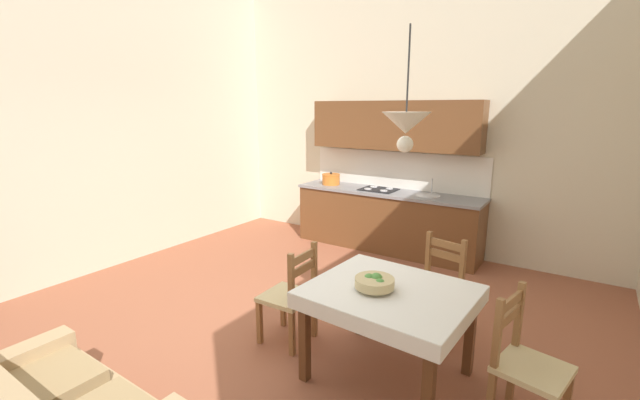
% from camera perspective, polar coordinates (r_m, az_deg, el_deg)
% --- Properties ---
extents(ground_plane, '(6.48, 6.60, 0.10)m').
position_cam_1_polar(ground_plane, '(4.23, -5.20, -17.96)').
color(ground_plane, '#99563D').
extents(wall_back, '(6.48, 0.12, 4.02)m').
position_cam_1_polar(wall_back, '(6.31, 12.34, 11.57)').
color(wall_back, beige).
rests_on(wall_back, ground_plane).
extents(wall_left, '(0.12, 6.60, 4.02)m').
position_cam_1_polar(wall_left, '(6.00, -29.02, 10.25)').
color(wall_left, beige).
rests_on(wall_left, ground_plane).
extents(kitchen_cabinetry, '(2.79, 0.63, 2.20)m').
position_cam_1_polar(kitchen_cabinetry, '(6.20, 9.38, 0.92)').
color(kitchen_cabinetry, brown).
rests_on(kitchen_cabinetry, ground_plane).
extents(dining_table, '(1.25, 1.10, 0.75)m').
position_cam_1_polar(dining_table, '(3.31, 9.63, -14.15)').
color(dining_table, '#56331C').
rests_on(dining_table, ground_plane).
extents(dining_chair_tv_side, '(0.43, 0.43, 0.93)m').
position_cam_1_polar(dining_chair_tv_side, '(3.81, -4.09, -13.19)').
color(dining_chair_tv_side, '#D1BC89').
rests_on(dining_chair_tv_side, ground_plane).
extents(dining_chair_kitchen_side, '(0.50, 0.50, 0.93)m').
position_cam_1_polar(dining_chair_kitchen_side, '(4.10, 15.74, -11.73)').
color(dining_chair_kitchen_side, '#D1BC89').
rests_on(dining_chair_kitchen_side, ground_plane).
extents(dining_chair_window_side, '(0.50, 0.50, 0.93)m').
position_cam_1_polar(dining_chair_window_side, '(3.23, 26.70, -19.76)').
color(dining_chair_window_side, '#D1BC89').
rests_on(dining_chair_window_side, ground_plane).
extents(fruit_bowl, '(0.30, 0.30, 0.12)m').
position_cam_1_polar(fruit_bowl, '(3.20, 7.59, -11.26)').
color(fruit_bowl, tan).
rests_on(fruit_bowl, dining_table).
extents(pendant_lamp, '(0.32, 0.32, 0.80)m').
position_cam_1_polar(pendant_lamp, '(2.80, 11.83, 10.24)').
color(pendant_lamp, black).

